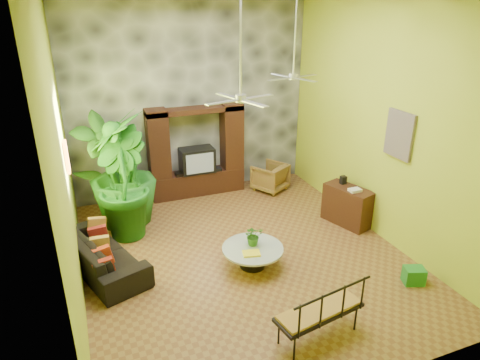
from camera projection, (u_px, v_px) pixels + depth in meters
name	position (u px, v px, depth m)	size (l,w,h in m)	color
ground	(243.00, 254.00, 8.50)	(7.00, 7.00, 0.00)	brown
back_wall	(190.00, 95.00, 10.54)	(6.00, 0.02, 5.00)	#AEBF2B
left_wall	(61.00, 153.00, 6.52)	(0.02, 7.00, 5.00)	#AEBF2B
right_wall	(382.00, 117.00, 8.55)	(0.02, 7.00, 5.00)	#AEBF2B
stone_accent_wall	(191.00, 95.00, 10.49)	(5.98, 0.10, 4.98)	#35373C
entertainment_center	(197.00, 158.00, 10.82)	(2.40, 0.55, 2.30)	black
ceiling_fan_front	(241.00, 86.00, 6.77)	(1.28, 1.28, 1.86)	silver
ceiling_fan_back	(294.00, 66.00, 8.75)	(1.28, 1.28, 1.86)	silver
wall_art_mask	(66.00, 157.00, 7.55)	(0.06, 0.32, 0.55)	gold
wall_art_painting	(399.00, 135.00, 8.09)	(0.06, 0.70, 0.90)	#286193
sofa	(101.00, 253.00, 7.91)	(2.31, 0.90, 0.67)	black
wicker_armchair	(270.00, 177.00, 11.26)	(0.77, 0.79, 0.72)	brown
tall_plant_a	(106.00, 167.00, 9.53)	(1.29, 0.87, 2.45)	#255A17
tall_plant_b	(121.00, 183.00, 8.80)	(1.29, 1.04, 2.35)	#185B18
tall_plant_c	(122.00, 170.00, 9.22)	(1.44, 1.44, 2.57)	#1F631A
coffee_table	(253.00, 254.00, 8.01)	(1.15, 1.15, 0.40)	black
centerpiece_plant	(254.00, 235.00, 7.99)	(0.35, 0.30, 0.39)	#2A6119
yellow_tray	(251.00, 253.00, 7.75)	(0.31, 0.22, 0.03)	#FFF31B
iron_bench	(322.00, 310.00, 6.13)	(1.43, 0.73, 0.57)	black
side_console	(347.00, 206.00, 9.52)	(0.49, 1.08, 0.86)	#321610
green_bin	(414.00, 276.00, 7.56)	(0.35, 0.26, 0.31)	#1D6D22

